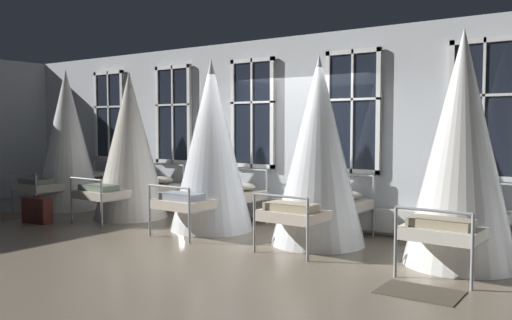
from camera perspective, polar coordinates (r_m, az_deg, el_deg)
The scene contains 11 objects.
ground at distance 8.46m, azimuth 1.03°, elevation -7.86°, with size 27.40×27.40×0.00m, color gray.
back_wall_with_windows at distance 9.20m, azimuth 4.91°, elevation 3.06°, with size 14.70×0.10×3.19m, color silver.
window_bank at distance 9.12m, azimuth 4.50°, elevation -0.30°, with size 10.65×0.10×2.80m.
cot_first at distance 11.65m, azimuth -19.23°, elevation 1.83°, with size 1.34×1.98×2.82m.
cot_second at distance 10.17m, azimuth -13.09°, elevation 1.30°, with size 1.34×1.99×2.67m.
cot_third at distance 8.77m, azimuth -4.69°, elevation 1.30°, with size 1.34×1.98×2.76m.
cot_fourth at distance 7.73m, azimuth 6.59°, elevation 0.71°, with size 1.34×1.99×2.69m.
cot_fifth at distance 6.95m, azimuth 20.78°, elevation 0.85°, with size 1.34×1.99×2.85m.
rug_first at distance 11.09m, azimuth -24.97°, elevation -5.42°, with size 0.80×0.56×0.01m, color brown.
rug_fifth at distance 5.88m, azimuth 16.80°, elevation -13.15°, with size 0.80×0.56×0.01m, color brown.
suitcase_dark at distance 10.16m, azimuth -22.00°, elevation -4.91°, with size 0.58×0.27×0.47m.
Camera 1 is at (4.71, -6.82, 1.69)m, focal length 38.09 mm.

